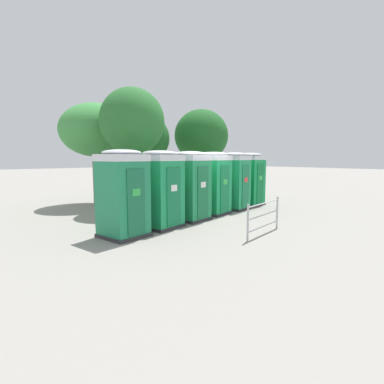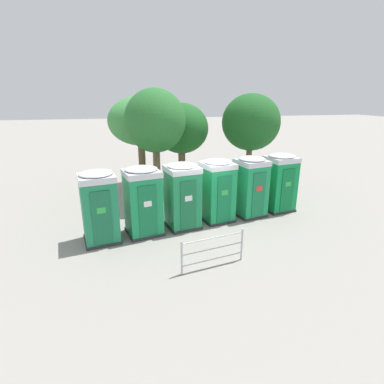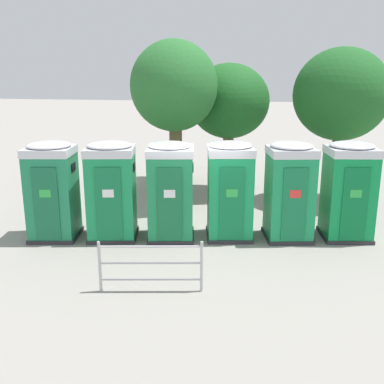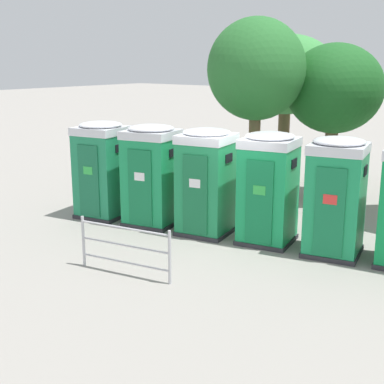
{
  "view_description": "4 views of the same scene",
  "coord_description": "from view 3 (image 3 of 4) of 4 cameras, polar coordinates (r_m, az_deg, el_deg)",
  "views": [
    {
      "loc": [
        -7.78,
        -8.73,
        2.3
      ],
      "look_at": [
        -0.57,
        -0.33,
        1.03
      ],
      "focal_mm": 28.0,
      "sensor_mm": 36.0,
      "label": 1
    },
    {
      "loc": [
        -2.79,
        -10.96,
        4.89
      ],
      "look_at": [
        -0.31,
        -0.28,
        1.35
      ],
      "focal_mm": 28.0,
      "sensor_mm": 36.0,
      "label": 2
    },
    {
      "loc": [
        1.89,
        -11.29,
        4.19
      ],
      "look_at": [
        -0.17,
        -0.26,
        1.23
      ],
      "focal_mm": 42.0,
      "sensor_mm": 36.0,
      "label": 3
    },
    {
      "loc": [
        6.63,
        -10.33,
        4.09
      ],
      "look_at": [
        -1.11,
        -0.42,
        0.96
      ],
      "focal_mm": 50.0,
      "sensor_mm": 36.0,
      "label": 4
    }
  ],
  "objects": [
    {
      "name": "ground_plane",
      "position": [
        12.19,
        1.02,
        -5.32
      ],
      "size": [
        120.0,
        120.0,
        0.0
      ],
      "primitive_type": "plane",
      "color": "gray"
    },
    {
      "name": "portapotty_0",
      "position": [
        12.14,
        -17.28,
        0.23
      ],
      "size": [
        1.39,
        1.39,
        2.54
      ],
      "color": "#2D2D33",
      "rests_on": "ground"
    },
    {
      "name": "portapotty_1",
      "position": [
        11.77,
        -10.16,
        0.24
      ],
      "size": [
        1.46,
        1.43,
        2.54
      ],
      "color": "#2D2D33",
      "rests_on": "ground"
    },
    {
      "name": "portapotty_2",
      "position": [
        11.57,
        -2.72,
        0.21
      ],
      "size": [
        1.38,
        1.39,
        2.54
      ],
      "color": "#2D2D33",
      "rests_on": "ground"
    },
    {
      "name": "portapotty_3",
      "position": [
        11.66,
        4.82,
        0.28
      ],
      "size": [
        1.38,
        1.4,
        2.54
      ],
      "color": "#2D2D33",
      "rests_on": "ground"
    },
    {
      "name": "portapotty_4",
      "position": [
        11.81,
        12.26,
        0.18
      ],
      "size": [
        1.38,
        1.41,
        2.54
      ],
      "color": "#2D2D33",
      "rests_on": "ground"
    },
    {
      "name": "portapotty_5",
      "position": [
        12.25,
        19.23,
        0.21
      ],
      "size": [
        1.38,
        1.37,
        2.54
      ],
      "color": "#2D2D33",
      "rests_on": "ground"
    },
    {
      "name": "street_tree_0",
      "position": [
        14.36,
        -2.31,
        13.18
      ],
      "size": [
        2.73,
        2.73,
        5.24
      ],
      "color": "brown",
      "rests_on": "ground"
    },
    {
      "name": "street_tree_1",
      "position": [
        17.08,
        -1.96,
        12.76
      ],
      "size": [
        3.35,
        3.35,
        4.89
      ],
      "color": "brown",
      "rests_on": "ground"
    },
    {
      "name": "street_tree_2",
      "position": [
        15.91,
        4.72,
        11.31
      ],
      "size": [
        2.79,
        2.79,
        4.56
      ],
      "color": "brown",
      "rests_on": "ground"
    },
    {
      "name": "street_tree_3",
      "position": [
        15.5,
        18.4,
        11.6
      ],
      "size": [
        3.06,
        3.06,
        5.03
      ],
      "color": "brown",
      "rests_on": "ground"
    },
    {
      "name": "event_barrier",
      "position": [
        8.95,
        -5.27,
        -9.19
      ],
      "size": [
        2.02,
        0.43,
        1.05
      ],
      "color": "#B7B7BC",
      "rests_on": "ground"
    }
  ]
}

